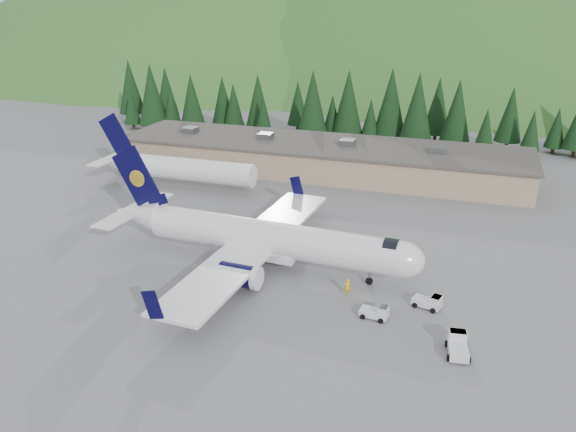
# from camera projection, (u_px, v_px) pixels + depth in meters

# --- Properties ---
(ground) EXTENTS (600.00, 600.00, 0.00)m
(ground) POSITION_uv_depth(u_px,v_px,m) (271.00, 267.00, 64.23)
(ground) COLOR #5D5D62
(airliner) EXTENTS (38.05, 35.67, 12.63)m
(airliner) POSITION_uv_depth(u_px,v_px,m) (262.00, 238.00, 63.38)
(airliner) COLOR white
(airliner) RESTS_ON ground
(second_airliner) EXTENTS (27.50, 11.00, 10.05)m
(second_airliner) POSITION_uv_depth(u_px,v_px,m) (172.00, 167.00, 89.81)
(second_airliner) COLOR white
(second_airliner) RESTS_ON ground
(baggage_tug_a) EXTENTS (2.82, 1.88, 1.43)m
(baggage_tug_a) POSITION_uv_depth(u_px,v_px,m) (377.00, 312.00, 53.74)
(baggage_tug_a) COLOR silver
(baggage_tug_a) RESTS_ON ground
(baggage_tug_b) EXTENTS (3.05, 2.25, 1.49)m
(baggage_tug_b) POSITION_uv_depth(u_px,v_px,m) (429.00, 302.00, 55.51)
(baggage_tug_b) COLOR silver
(baggage_tug_b) RESTS_ON ground
(baggage_tug_c) EXTENTS (2.29, 3.37, 1.70)m
(baggage_tug_c) POSITION_uv_depth(u_px,v_px,m) (458.00, 345.00, 48.49)
(baggage_tug_c) COLOR silver
(baggage_tug_c) RESTS_ON ground
(terminal_building) EXTENTS (71.00, 17.00, 6.10)m
(terminal_building) POSITION_uv_depth(u_px,v_px,m) (319.00, 157.00, 98.28)
(terminal_building) COLOR #9D8266
(terminal_building) RESTS_ON ground
(ramp_worker) EXTENTS (0.80, 0.74, 1.84)m
(ramp_worker) POSITION_uv_depth(u_px,v_px,m) (347.00, 287.00, 57.84)
(ramp_worker) COLOR yellow
(ramp_worker) RESTS_ON ground
(tree_line) EXTENTS (112.79, 20.07, 14.45)m
(tree_line) POSITION_uv_depth(u_px,v_px,m) (343.00, 105.00, 116.68)
(tree_line) COLOR black
(tree_line) RESTS_ON ground
(hills) EXTENTS (614.00, 330.00, 300.00)m
(hills) POSITION_uv_depth(u_px,v_px,m) (533.00, 253.00, 261.68)
(hills) COLOR #2B6223
(hills) RESTS_ON ground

